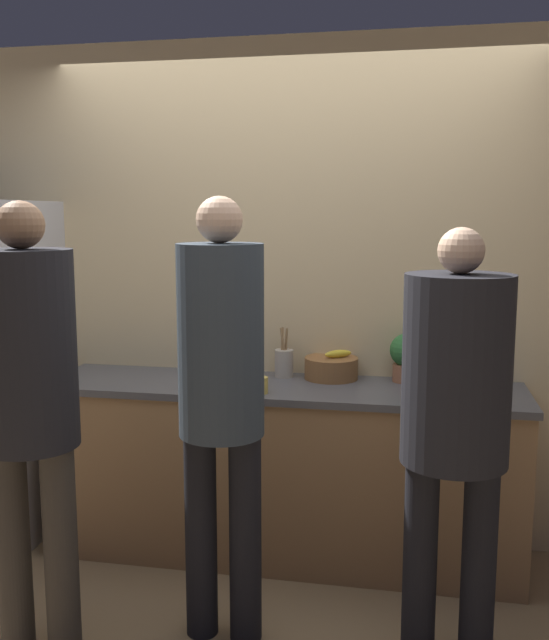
% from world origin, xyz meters
% --- Properties ---
extents(ground_plane, '(14.00, 14.00, 0.00)m').
position_xyz_m(ground_plane, '(0.00, 0.00, 0.00)').
color(ground_plane, '#8C704C').
extents(wall_back, '(5.20, 0.06, 2.60)m').
position_xyz_m(wall_back, '(0.00, 0.62, 1.30)').
color(wall_back, '#D6BC8C').
rests_on(wall_back, ground_plane).
extents(counter, '(2.36, 0.60, 0.88)m').
position_xyz_m(counter, '(0.00, 0.34, 0.44)').
color(counter, '#9E754C').
rests_on(counter, ground_plane).
extents(person_left, '(0.37, 0.37, 1.77)m').
position_xyz_m(person_left, '(-0.78, -0.67, 1.07)').
color(person_left, '#38332D').
rests_on(person_left, ground_plane).
extents(person_center, '(0.34, 0.34, 1.78)m').
position_xyz_m(person_center, '(-0.10, -0.42, 1.06)').
color(person_center, black).
rests_on(person_center, ground_plane).
extents(person_right, '(0.40, 0.40, 1.67)m').
position_xyz_m(person_right, '(0.79, -0.42, 1.02)').
color(person_right, black).
rests_on(person_right, ground_plane).
extents(fruit_bowl, '(0.27, 0.27, 0.15)m').
position_xyz_m(fruit_bowl, '(0.23, 0.50, 0.94)').
color(fruit_bowl, brown).
rests_on(fruit_bowl, counter).
extents(utensil_crock, '(0.10, 0.10, 0.26)m').
position_xyz_m(utensil_crock, '(-0.02, 0.49, 0.96)').
color(utensil_crock, '#ADA393').
rests_on(utensil_crock, counter).
extents(bottle_red, '(0.06, 0.06, 0.20)m').
position_xyz_m(bottle_red, '(-0.31, 0.34, 0.96)').
color(bottle_red, red).
rests_on(bottle_red, counter).
extents(cup_yellow, '(0.08, 0.08, 0.08)m').
position_xyz_m(cup_yellow, '(-0.07, 0.14, 0.92)').
color(cup_yellow, gold).
rests_on(cup_yellow, counter).
extents(potted_plant, '(0.17, 0.17, 0.24)m').
position_xyz_m(potted_plant, '(0.60, 0.51, 1.01)').
color(potted_plant, '#9E6042').
rests_on(potted_plant, counter).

